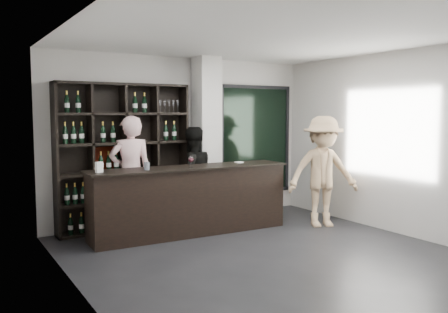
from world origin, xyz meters
TOP-DOWN VIEW (x-y plane):
  - floor at (0.00, 0.00)m, footprint 5.00×5.50m
  - wine_shelf at (-1.15, 2.57)m, footprint 2.20×0.35m
  - structural_column at (0.35, 2.47)m, footprint 0.40×0.40m
  - glass_panel at (1.55, 2.69)m, footprint 1.60×0.08m
  - tasting_counter at (-0.35, 1.75)m, footprint 3.27×0.68m
  - taster_pink at (-1.10, 2.40)m, footprint 0.76×0.58m
  - taster_black at (-0.04, 2.30)m, footprint 0.83×0.66m
  - customer at (1.80, 1.05)m, footprint 1.38×1.10m
  - wine_glass at (-0.41, 1.62)m, footprint 0.11×0.11m
  - spit_cup at (-1.10, 1.71)m, footprint 0.10×0.10m
  - napkin_stack at (0.62, 1.84)m, footprint 0.12×0.12m
  - card_stand at (-1.80, 1.75)m, footprint 0.11×0.09m

SIDE VIEW (x-z plane):
  - floor at x=0.00m, z-range -0.01..0.00m
  - tasting_counter at x=-0.35m, z-range 0.00..1.08m
  - taster_black at x=-0.04m, z-range 0.00..1.69m
  - customer at x=1.80m, z-range 0.00..1.87m
  - taster_pink at x=-1.10m, z-range 0.00..1.88m
  - napkin_stack at x=0.62m, z-range 1.08..1.10m
  - spit_cup at x=-1.10m, z-range 1.08..1.19m
  - card_stand at x=-1.80m, z-range 1.08..1.23m
  - wine_glass at x=-0.41m, z-range 1.08..1.28m
  - wine_shelf at x=-1.15m, z-range 0.00..2.40m
  - glass_panel at x=1.55m, z-range 0.35..2.45m
  - structural_column at x=0.35m, z-range 0.00..2.90m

